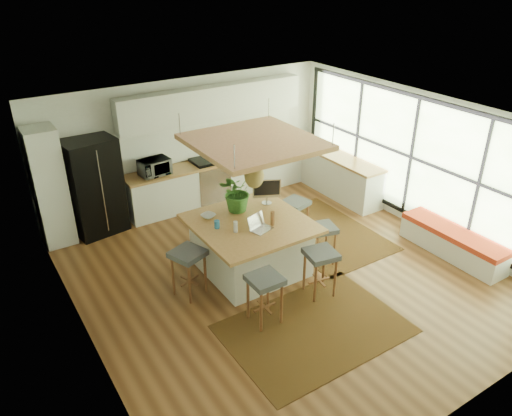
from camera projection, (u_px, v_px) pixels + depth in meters
floor at (281, 273)px, 8.51m from camera, size 7.00×7.00×0.00m
ceiling at (286, 122)px, 7.28m from camera, size 7.00×7.00×0.00m
wall_back at (188, 141)px, 10.51m from camera, size 6.50×0.00×6.50m
wall_front at (473, 326)px, 5.28m from camera, size 6.50×0.00×6.50m
wall_left at (78, 264)px, 6.33m from camera, size 0.00×7.00×7.00m
wall_right at (421, 162)px, 9.46m from camera, size 0.00×7.00×7.00m
window_wall at (420, 160)px, 9.42m from camera, size 0.10×6.20×2.60m
pantry at (50, 188)px, 8.95m from camera, size 0.55×0.60×2.25m
back_counter_base at (219, 180)px, 10.95m from camera, size 4.20×0.60×0.88m
back_counter_top at (218, 161)px, 10.74m from camera, size 4.24×0.64×0.05m
backsplash at (211, 137)px, 10.76m from camera, size 4.20×0.02×0.80m
upper_cabinets at (213, 103)px, 10.28m from camera, size 4.20×0.34×0.70m
range at (209, 180)px, 10.81m from camera, size 0.76×0.62×1.00m
right_counter_base at (336, 175)px, 11.22m from camera, size 0.60×2.50×0.88m
right_counter_top at (337, 156)px, 11.01m from camera, size 0.64×2.54×0.05m
window_bench at (452, 243)px, 8.92m from camera, size 0.52×2.00×0.50m
ceiling_panel at (254, 158)px, 7.73m from camera, size 1.86×1.86×0.80m
rug_near at (315, 329)px, 7.23m from camera, size 2.60×1.80×0.01m
rug_right at (322, 233)px, 9.72m from camera, size 1.80×2.60×0.01m
fridge at (94, 188)px, 9.42m from camera, size 1.04×0.87×1.90m
island at (251, 246)px, 8.42m from camera, size 1.85×1.85×0.93m
stool_near_left at (265, 301)px, 7.24m from camera, size 0.47×0.47×0.79m
stool_near_right at (320, 275)px, 7.84m from camera, size 0.54×0.54×0.79m
stool_right_front at (322, 245)px, 8.66m from camera, size 0.53×0.53×0.73m
stool_right_back at (295, 219)px, 9.50m from camera, size 0.54×0.54×0.75m
stool_left_side at (189, 275)px, 7.84m from camera, size 0.61×0.61×0.80m
laptop at (262, 223)px, 7.91m from camera, size 0.45×0.46×0.26m
monitor at (267, 190)px, 8.70m from camera, size 0.54×0.39×0.47m
microwave at (154, 165)px, 9.90m from camera, size 0.63×0.40×0.41m
island_plant at (237, 195)px, 8.47m from camera, size 0.88×0.92×0.57m
island_bowl at (208, 216)px, 8.33m from camera, size 0.29×0.29×0.06m
island_bottle_0 at (218, 223)px, 7.98m from camera, size 0.07×0.07×0.19m
island_bottle_1 at (234, 227)px, 7.86m from camera, size 0.07×0.07×0.19m
island_bottle_2 at (273, 220)px, 8.06m from camera, size 0.07×0.07×0.19m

